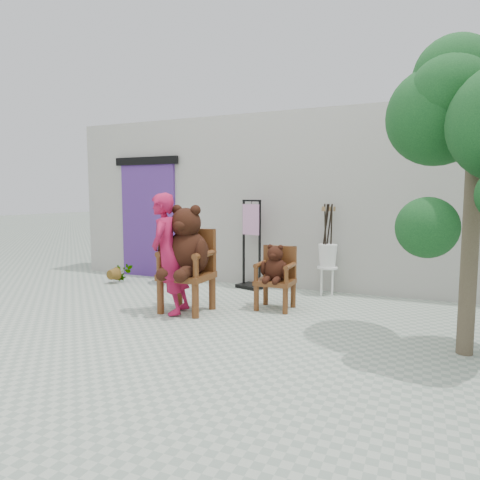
{
  "coord_description": "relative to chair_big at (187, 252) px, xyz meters",
  "views": [
    {
      "loc": [
        1.95,
        -4.38,
        1.57
      ],
      "look_at": [
        -0.46,
        1.2,
        0.95
      ],
      "focal_mm": 32.0,
      "sensor_mm": 36.0,
      "label": 1
    }
  ],
  "objects": [
    {
      "name": "cafe_table",
      "position": [
        -1.16,
        1.6,
        -0.37
      ],
      "size": [
        0.6,
        0.6,
        0.7
      ],
      "rotation": [
        0.0,
        0.0,
        0.09
      ],
      "color": "white",
      "rests_on": "ground"
    },
    {
      "name": "chair_big",
      "position": [
        0.0,
        0.0,
        0.0
      ],
      "size": [
        0.72,
        0.77,
        1.46
      ],
      "color": "#4D2710",
      "rests_on": "ground"
    },
    {
      "name": "back_wall",
      "position": [
        0.99,
        2.49,
        0.69
      ],
      "size": [
        9.0,
        1.0,
        3.0
      ],
      "primitive_type": "cube",
      "color": "#A9A79E",
      "rests_on": "ground"
    },
    {
      "name": "potted_plant",
      "position": [
        -2.15,
        1.21,
        -0.61
      ],
      "size": [
        0.42,
        0.38,
        0.41
      ],
      "primitive_type": "imported",
      "rotation": [
        0.0,
        0.0,
        -0.18
      ],
      "color": "black",
      "rests_on": "ground"
    },
    {
      "name": "doorway",
      "position": [
        -2.01,
        1.97,
        0.35
      ],
      "size": [
        1.4,
        0.11,
        2.33
      ],
      "color": "#4C2879",
      "rests_on": "ground"
    },
    {
      "name": "person",
      "position": [
        -0.17,
        -0.18,
        -0.01
      ],
      "size": [
        0.5,
        0.66,
        1.61
      ],
      "primitive_type": "imported",
      "rotation": [
        0.0,
        0.0,
        -1.36
      ],
      "color": "#A3143D",
      "rests_on": "ground"
    },
    {
      "name": "tree",
      "position": [
        3.38,
        -0.21,
        1.51
      ],
      "size": [
        1.9,
        1.78,
        3.2
      ],
      "rotation": [
        0.0,
        0.0,
        0.4
      ],
      "color": "#423727",
      "rests_on": "ground"
    },
    {
      "name": "ground_plane",
      "position": [
        0.99,
        -0.61,
        -0.81
      ],
      "size": [
        60.0,
        60.0,
        0.0
      ],
      "primitive_type": "plane",
      "color": "#9BA594",
      "rests_on": "ground"
    },
    {
      "name": "chair_small",
      "position": [
        1.07,
        0.61,
        -0.28
      ],
      "size": [
        0.5,
        0.49,
        0.91
      ],
      "color": "#4D2710",
      "rests_on": "ground"
    },
    {
      "name": "stool_bucket",
      "position": [
        1.55,
        1.74,
        -0.17
      ],
      "size": [
        0.32,
        0.32,
        1.45
      ],
      "rotation": [
        0.0,
        0.0,
        0.17
      ],
      "color": "white",
      "rests_on": "ground"
    },
    {
      "name": "display_stand",
      "position": [
        0.25,
        1.74,
        -0.23
      ],
      "size": [
        0.54,
        0.48,
        1.51
      ],
      "rotation": [
        0.0,
        0.0,
        -0.33
      ],
      "color": "black",
      "rests_on": "ground"
    }
  ]
}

